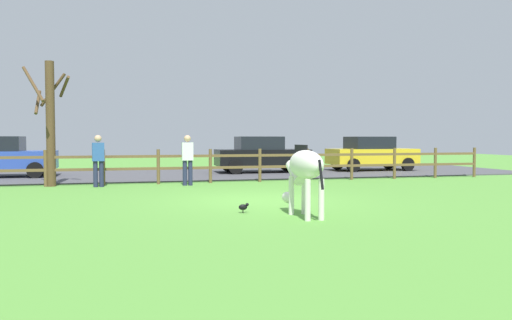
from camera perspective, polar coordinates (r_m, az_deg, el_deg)
name	(u,v)px	position (r m, az deg, el deg)	size (l,w,h in m)	color
ground_plane	(260,200)	(12.39, 0.44, -4.63)	(60.00, 60.00, 0.00)	#549338
parking_asphalt	(205,173)	(21.47, -5.93, -1.54)	(28.00, 7.40, 0.05)	#47474C
paddock_fence	(210,164)	(17.12, -5.26, -0.42)	(21.24, 0.11, 1.17)	brown
bare_tree	(50,120)	(17.12, -22.58, 4.31)	(1.48, 1.46, 3.98)	#513A23
zebra	(304,170)	(9.76, 5.56, -1.11)	(0.56, 1.94, 1.41)	white
crow_on_grass	(244,207)	(10.28, -1.44, -5.40)	(0.21, 0.10, 0.20)	black
parked_car_yellow	(371,153)	(23.58, 13.09, 0.77)	(4.01, 1.90, 1.56)	yellow
parked_car_black	(261,154)	(21.60, 0.62, 0.68)	(4.03, 1.93, 1.56)	black
visitor_left_of_tree	(188,158)	(16.27, -7.87, 0.27)	(0.36, 0.22, 1.64)	#232847
visitor_right_of_tree	(98,158)	(16.38, -17.66, 0.19)	(0.38, 0.26, 1.64)	#232847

